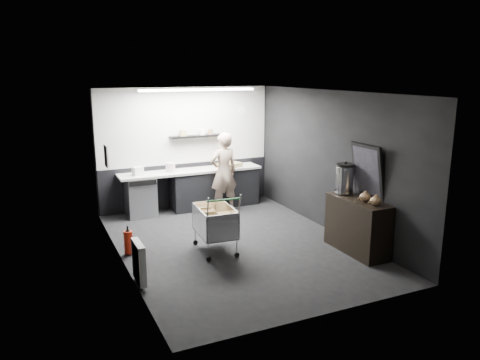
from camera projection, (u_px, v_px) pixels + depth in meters
name	position (u px, v px, depth m)	size (l,w,h in m)	color
floor	(236.00, 244.00, 8.43)	(5.50, 5.50, 0.00)	black
ceiling	(235.00, 92.00, 7.81)	(5.50, 5.50, 0.00)	silver
wall_back	(186.00, 148.00, 10.55)	(5.50, 5.50, 0.00)	black
wall_front	(328.00, 214.00, 5.69)	(5.50, 5.50, 0.00)	black
wall_left	(119.00, 182.00, 7.31)	(5.50, 5.50, 0.00)	black
wall_right	(331.00, 162.00, 8.93)	(5.50, 5.50, 0.00)	black
kitchen_wall_panel	(186.00, 126.00, 10.42)	(3.95, 0.02, 1.70)	silver
dado_panel	(187.00, 184.00, 10.73)	(3.95, 0.02, 1.00)	black
floating_shelf	(196.00, 136.00, 10.46)	(1.20, 0.22, 0.04)	black
wall_clock	(243.00, 110.00, 10.91)	(0.20, 0.20, 0.03)	white
poster	(106.00, 156.00, 8.42)	(0.02, 0.30, 0.40)	white
poster_red_band	(106.00, 152.00, 8.41)	(0.01, 0.22, 0.10)	red
radiator	(139.00, 262.00, 6.76)	(0.10, 0.50, 0.60)	white
ceiling_strip	(198.00, 90.00, 9.45)	(2.40, 0.20, 0.04)	white
prep_counter	(197.00, 189.00, 10.52)	(3.20, 0.61, 0.90)	black
person	(224.00, 172.00, 10.21)	(0.64, 0.42, 1.76)	beige
shopping_cart	(215.00, 223.00, 8.00)	(0.64, 1.00, 1.06)	silver
sideboard	(357.00, 218.00, 7.98)	(0.53, 1.24, 1.86)	black
fire_extinguisher	(128.00, 241.00, 7.90)	(0.15, 0.15, 0.49)	red
cardboard_box	(230.00, 165.00, 10.68)	(0.48, 0.36, 0.10)	tan
pink_tub	(170.00, 167.00, 10.15)	(0.20, 0.20, 0.20)	beige
white_container	(138.00, 171.00, 9.81)	(0.21, 0.16, 0.18)	white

